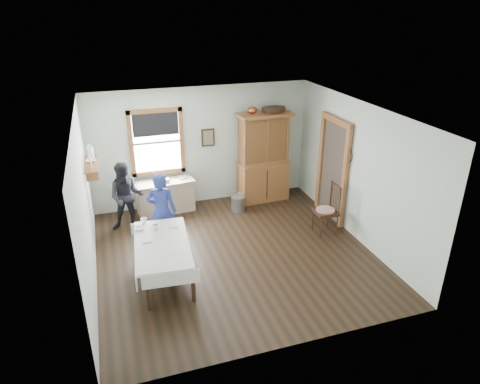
% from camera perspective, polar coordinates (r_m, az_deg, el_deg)
% --- Properties ---
extents(room, '(5.01, 5.01, 2.70)m').
position_cam_1_polar(room, '(7.53, -0.78, 0.50)').
color(room, black).
rests_on(room, ground).
extents(window, '(1.18, 0.07, 1.48)m').
position_cam_1_polar(window, '(9.52, -11.07, 7.00)').
color(window, white).
rests_on(window, room).
extents(doorway, '(0.09, 1.14, 2.22)m').
position_cam_1_polar(doorway, '(9.26, 12.31, 3.32)').
color(doorway, '#3F352D').
rests_on(doorway, room).
extents(wall_shelf, '(0.24, 1.00, 0.44)m').
position_cam_1_polar(wall_shelf, '(8.60, -19.25, 3.79)').
color(wall_shelf, '#945D2D').
rests_on(wall_shelf, room).
extents(framed_picture, '(0.30, 0.04, 0.40)m').
position_cam_1_polar(framed_picture, '(9.73, -4.27, 7.24)').
color(framed_picture, '#362012').
rests_on(framed_picture, room).
extents(rug_beater, '(0.01, 0.27, 0.27)m').
position_cam_1_polar(rug_beater, '(8.64, 14.38, 5.51)').
color(rug_beater, black).
rests_on(rug_beater, room).
extents(work_counter, '(1.32, 0.60, 0.74)m').
position_cam_1_polar(work_counter, '(9.70, -9.90, -0.61)').
color(work_counter, tan).
rests_on(work_counter, room).
extents(china_hutch, '(1.26, 0.65, 2.10)m').
position_cam_1_polar(china_hutch, '(9.95, 3.17, 4.61)').
color(china_hutch, '#945D2D').
rests_on(china_hutch, room).
extents(dining_table, '(1.06, 1.81, 0.70)m').
position_cam_1_polar(dining_table, '(7.44, -10.18, -9.00)').
color(dining_table, silver).
rests_on(dining_table, room).
extents(spindle_chair, '(0.52, 0.52, 1.05)m').
position_cam_1_polar(spindle_chair, '(8.80, 11.38, -2.28)').
color(spindle_chair, '#362012').
rests_on(spindle_chair, room).
extents(pail, '(0.35, 0.35, 0.33)m').
position_cam_1_polar(pail, '(9.70, -0.25, -1.54)').
color(pail, gray).
rests_on(pail, room).
extents(wicker_basket, '(0.41, 0.33, 0.21)m').
position_cam_1_polar(wicker_basket, '(10.08, 0.56, -0.87)').
color(wicker_basket, olive).
rests_on(wicker_basket, room).
extents(woman_blue, '(0.60, 0.49, 1.41)m').
position_cam_1_polar(woman_blue, '(8.19, -10.36, -2.87)').
color(woman_blue, navy).
rests_on(woman_blue, room).
extents(figure_dark, '(0.73, 0.62, 1.35)m').
position_cam_1_polar(figure_dark, '(9.02, -14.87, -0.91)').
color(figure_dark, black).
rests_on(figure_dark, room).
extents(table_cup_a, '(0.12, 0.12, 0.09)m').
position_cam_1_polar(table_cup_a, '(7.67, -11.22, -4.62)').
color(table_cup_a, white).
rests_on(table_cup_a, dining_table).
extents(table_cup_b, '(0.12, 0.12, 0.10)m').
position_cam_1_polar(table_cup_b, '(7.91, -12.70, -3.77)').
color(table_cup_b, white).
rests_on(table_cup_b, dining_table).
extents(table_bowl, '(0.27, 0.27, 0.05)m').
position_cam_1_polar(table_bowl, '(7.74, -13.26, -4.70)').
color(table_bowl, white).
rests_on(table_bowl, dining_table).
extents(counter_book, '(0.21, 0.24, 0.02)m').
position_cam_1_polar(counter_book, '(9.65, -8.22, 1.85)').
color(counter_book, '#70644B').
rests_on(counter_book, work_counter).
extents(counter_bowl, '(0.25, 0.25, 0.07)m').
position_cam_1_polar(counter_bowl, '(9.62, -10.65, 1.74)').
color(counter_bowl, white).
rests_on(counter_bowl, work_counter).
extents(shelf_bowl, '(0.22, 0.22, 0.05)m').
position_cam_1_polar(shelf_bowl, '(8.61, -19.27, 3.97)').
color(shelf_bowl, white).
rests_on(shelf_bowl, wall_shelf).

